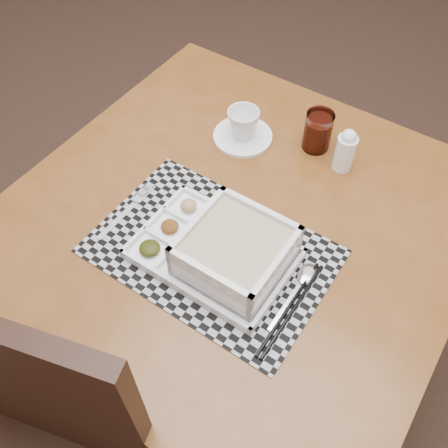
% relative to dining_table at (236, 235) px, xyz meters
% --- Properties ---
extents(floor, '(5.00, 5.00, 0.00)m').
position_rel_dining_table_xyz_m(floor, '(-0.70, 0.86, -0.66)').
color(floor, '#2F1E17').
rests_on(floor, ground).
extents(dining_table, '(1.04, 1.04, 0.73)m').
position_rel_dining_table_xyz_m(dining_table, '(0.00, 0.00, 0.00)').
color(dining_table, '#582F10').
rests_on(dining_table, ground).
extents(placemat, '(0.51, 0.36, 0.00)m').
position_rel_dining_table_xyz_m(placemat, '(0.00, -0.11, 0.08)').
color(placemat, '#9B9BA2').
rests_on(placemat, dining_table).
extents(serving_tray, '(0.33, 0.24, 0.10)m').
position_rel_dining_table_xyz_m(serving_tray, '(0.05, -0.12, 0.12)').
color(serving_tray, white).
rests_on(serving_tray, placemat).
extents(fork, '(0.03, 0.19, 0.00)m').
position_rel_dining_table_xyz_m(fork, '(-0.22, -0.11, 0.08)').
color(fork, silver).
rests_on(fork, placemat).
extents(spoon, '(0.04, 0.18, 0.01)m').
position_rel_dining_table_xyz_m(spoon, '(0.20, -0.08, 0.08)').
color(spoon, silver).
rests_on(spoon, placemat).
extents(chopsticks, '(0.03, 0.24, 0.01)m').
position_rel_dining_table_xyz_m(chopsticks, '(0.21, -0.15, 0.08)').
color(chopsticks, black).
rests_on(chopsticks, placemat).
extents(saucer, '(0.15, 0.15, 0.01)m').
position_rel_dining_table_xyz_m(saucer, '(-0.11, 0.23, 0.08)').
color(saucer, white).
rests_on(saucer, dining_table).
extents(cup, '(0.10, 0.10, 0.07)m').
position_rel_dining_table_xyz_m(cup, '(-0.11, 0.23, 0.12)').
color(cup, white).
rests_on(cup, saucer).
extents(juice_glass, '(0.07, 0.07, 0.10)m').
position_rel_dining_table_xyz_m(juice_glass, '(0.06, 0.29, 0.12)').
color(juice_glass, white).
rests_on(juice_glass, dining_table).
extents(creamer_bottle, '(0.05, 0.05, 0.11)m').
position_rel_dining_table_xyz_m(creamer_bottle, '(0.14, 0.26, 0.13)').
color(creamer_bottle, white).
rests_on(creamer_bottle, dining_table).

